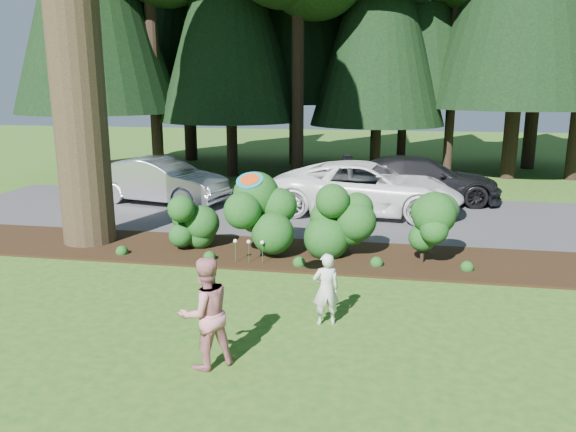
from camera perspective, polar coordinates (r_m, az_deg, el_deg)
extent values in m
plane|color=#255618|center=(10.04, -5.70, -9.25)|extent=(80.00, 80.00, 0.00)
cube|color=black|center=(13.00, -1.77, -3.79)|extent=(16.00, 2.50, 0.05)
cube|color=#38383A|center=(17.04, 1.22, 0.29)|extent=(22.00, 6.00, 0.03)
sphere|color=#164816|center=(13.34, -10.27, -0.73)|extent=(1.08, 1.08, 1.08)
cylinder|color=black|center=(13.47, -10.18, -2.84)|extent=(0.08, 0.08, 0.30)
sphere|color=#164816|center=(12.57, -2.93, -0.10)|extent=(1.35, 1.35, 1.35)
cylinder|color=black|center=(12.77, -2.89, -3.53)|extent=(0.08, 0.08, 0.30)
sphere|color=#164816|center=(12.61, 5.38, -0.61)|extent=(1.26, 1.26, 1.26)
cylinder|color=black|center=(12.79, 5.32, -3.55)|extent=(0.08, 0.08, 0.30)
sphere|color=#164816|center=(12.42, 13.59, -1.66)|extent=(1.17, 1.17, 1.17)
cylinder|color=black|center=(12.58, 13.45, -4.15)|extent=(0.08, 0.08, 0.30)
cylinder|color=#164816|center=(12.29, -5.35, -3.76)|extent=(0.01, 0.01, 0.50)
sphere|color=white|center=(12.21, -5.38, -2.55)|extent=(0.09, 0.09, 0.09)
cylinder|color=#164816|center=(12.21, -3.99, -3.85)|extent=(0.01, 0.01, 0.50)
sphere|color=white|center=(12.13, -4.01, -2.63)|extent=(0.09, 0.09, 0.09)
cylinder|color=#164816|center=(12.14, -2.62, -3.93)|extent=(0.01, 0.01, 0.50)
sphere|color=white|center=(12.07, -2.63, -2.70)|extent=(0.09, 0.09, 0.09)
cylinder|color=black|center=(25.94, -18.17, 14.96)|extent=(0.50, 0.50, 9.80)
cylinder|color=black|center=(25.32, -12.41, 14.56)|extent=(0.50, 0.50, 9.10)
cylinder|color=black|center=(24.84, -5.36, 16.45)|extent=(0.50, 0.50, 10.50)
cylinder|color=black|center=(22.70, 1.19, 14.60)|extent=(0.50, 0.50, 8.75)
cylinder|color=black|center=(23.48, 9.21, 17.39)|extent=(0.50, 0.50, 11.20)
cylinder|color=black|center=(24.53, 16.45, 14.80)|extent=(0.50, 0.50, 9.45)
cylinder|color=black|center=(23.47, 23.27, 16.10)|extent=(0.50, 0.50, 10.85)
cylinder|color=black|center=(29.44, -11.29, 16.43)|extent=(0.50, 0.50, 11.20)
cylinder|color=black|center=(27.42, -0.46, 16.19)|extent=(0.50, 0.50, 10.50)
cylinder|color=black|center=(28.00, 12.69, 17.26)|extent=(0.50, 0.50, 11.90)
cylinder|color=black|center=(28.05, 23.23, 14.74)|extent=(0.50, 0.50, 10.15)
imported|color=silver|center=(18.80, -12.81, 3.53)|extent=(4.71, 2.45, 1.48)
imported|color=white|center=(16.94, 8.02, 2.83)|extent=(5.80, 3.03, 1.56)
imported|color=black|center=(18.98, 13.26, 3.62)|extent=(5.31, 2.50, 1.50)
imported|color=silver|center=(9.17, 3.88, -7.42)|extent=(0.51, 0.41, 1.20)
imported|color=red|center=(7.85, -8.40, -9.71)|extent=(0.97, 0.96, 1.58)
cylinder|color=teal|center=(9.21, -3.91, 3.62)|extent=(0.46, 0.41, 0.26)
cylinder|color=#DE4412|center=(9.21, -3.92, 3.71)|extent=(0.32, 0.29, 0.18)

